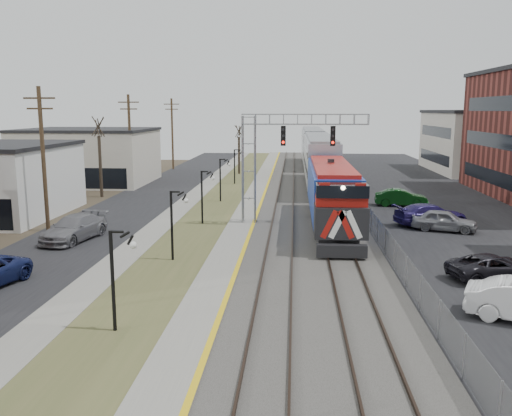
# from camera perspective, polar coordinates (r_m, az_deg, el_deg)

# --- Properties ---
(street_west) EXTENTS (7.00, 120.00, 0.04)m
(street_west) POSITION_cam_1_polar(r_m,az_deg,el_deg) (49.12, -12.94, 0.19)
(street_west) COLOR black
(street_west) RESTS_ON ground
(sidewalk) EXTENTS (2.00, 120.00, 0.08)m
(sidewalk) POSITION_cam_1_polar(r_m,az_deg,el_deg) (48.00, -7.79, 0.15)
(sidewalk) COLOR gray
(sidewalk) RESTS_ON ground
(grass_median) EXTENTS (4.00, 120.00, 0.06)m
(grass_median) POSITION_cam_1_polar(r_m,az_deg,el_deg) (47.48, -4.25, 0.09)
(grass_median) COLOR #4B512B
(grass_median) RESTS_ON ground
(platform) EXTENTS (2.00, 120.00, 0.24)m
(platform) POSITION_cam_1_polar(r_m,az_deg,el_deg) (47.12, -0.64, 0.16)
(platform) COLOR gray
(platform) RESTS_ON ground
(ballast_bed) EXTENTS (8.00, 120.00, 0.20)m
(ballast_bed) POSITION_cam_1_polar(r_m,az_deg,el_deg) (46.99, 5.45, 0.05)
(ballast_bed) COLOR #595651
(ballast_bed) RESTS_ON ground
(parking_lot) EXTENTS (16.00, 120.00, 0.04)m
(parking_lot) POSITION_cam_1_polar(r_m,az_deg,el_deg) (48.80, 19.68, -0.22)
(parking_lot) COLOR black
(parking_lot) RESTS_ON ground
(platform_edge) EXTENTS (0.24, 120.00, 0.01)m
(platform_edge) POSITION_cam_1_polar(r_m,az_deg,el_deg) (47.04, 0.43, 0.29)
(platform_edge) COLOR gold
(platform_edge) RESTS_ON platform
(track_near) EXTENTS (1.58, 120.00, 0.15)m
(track_near) POSITION_cam_1_polar(r_m,az_deg,el_deg) (46.95, 3.01, 0.30)
(track_near) COLOR #2D2119
(track_near) RESTS_ON ballast_bed
(track_far) EXTENTS (1.58, 120.00, 0.15)m
(track_far) POSITION_cam_1_polar(r_m,az_deg,el_deg) (47.02, 7.28, 0.24)
(track_far) COLOR #2D2119
(track_far) RESTS_ON ballast_bed
(train) EXTENTS (3.00, 63.05, 5.33)m
(train) POSITION_cam_1_polar(r_m,az_deg,el_deg) (62.63, 6.54, 5.16)
(train) COLOR #13349F
(train) RESTS_ON ground
(signal_gantry) EXTENTS (9.00, 1.07, 8.15)m
(signal_gantry) POSITION_cam_1_polar(r_m,az_deg,el_deg) (39.36, 1.75, 6.17)
(signal_gantry) COLOR gray
(signal_gantry) RESTS_ON ground
(lampposts) EXTENTS (0.14, 62.14, 4.00)m
(lampposts) POSITION_cam_1_polar(r_m,az_deg,el_deg) (30.96, -8.74, -1.79)
(lampposts) COLOR black
(lampposts) RESTS_ON ground
(utility_poles) EXTENTS (0.28, 80.28, 10.00)m
(utility_poles) POSITION_cam_1_polar(r_m,az_deg,el_deg) (40.30, -21.47, 4.72)
(utility_poles) COLOR #4C3823
(utility_poles) RESTS_ON ground
(fence) EXTENTS (0.04, 120.00, 1.60)m
(fence) POSITION_cam_1_polar(r_m,az_deg,el_deg) (47.16, 10.57, 0.83)
(fence) COLOR gray
(fence) RESTS_ON ground
(bare_trees) EXTENTS (12.30, 42.30, 5.95)m
(bare_trees) POSITION_cam_1_polar(r_m,az_deg,el_deg) (52.79, -13.04, 3.82)
(bare_trees) COLOR #382D23
(bare_trees) RESTS_ON ground
(car_lot_c) EXTENTS (5.00, 3.33, 1.28)m
(car_lot_c) POSITION_cam_1_polar(r_m,az_deg,el_deg) (29.71, 23.70, -5.78)
(car_lot_c) COLOR black
(car_lot_c) RESTS_ON ground
(car_lot_d) EXTENTS (5.82, 3.58, 1.58)m
(car_lot_d) POSITION_cam_1_polar(r_m,az_deg,el_deg) (41.82, 17.91, -0.72)
(car_lot_d) COLOR #211753
(car_lot_d) RESTS_ON ground
(car_lot_e) EXTENTS (4.72, 3.05, 1.50)m
(car_lot_e) POSITION_cam_1_polar(r_m,az_deg,el_deg) (40.15, 19.20, -1.30)
(car_lot_e) COLOR gray
(car_lot_e) RESTS_ON ground
(car_lot_f) EXTENTS (4.66, 2.04, 1.49)m
(car_lot_f) POSITION_cam_1_polar(r_m,az_deg,el_deg) (49.41, 15.01, 1.01)
(car_lot_f) COLOR #0A360F
(car_lot_f) RESTS_ON ground
(car_street_b) EXTENTS (3.33, 5.89, 1.61)m
(car_street_b) POSITION_cam_1_polar(r_m,az_deg,el_deg) (37.17, -18.61, -2.07)
(car_street_b) COLOR slate
(car_street_b) RESTS_ON ground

